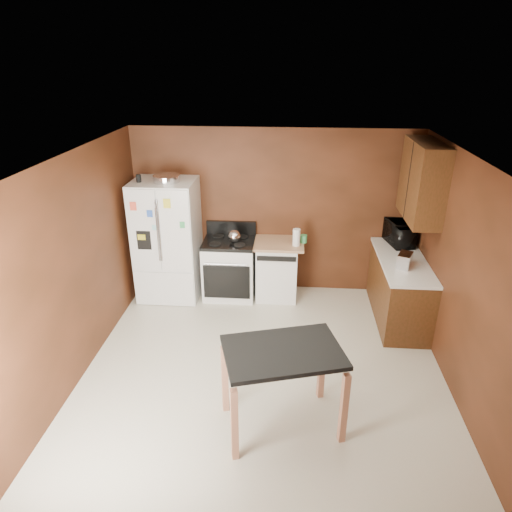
# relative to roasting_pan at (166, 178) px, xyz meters

# --- Properties ---
(floor) EXTENTS (4.50, 4.50, 0.00)m
(floor) POSITION_rel_roasting_pan_xyz_m (1.48, -1.83, -1.85)
(floor) COLOR beige
(floor) RESTS_ON ground
(ceiling) EXTENTS (4.50, 4.50, 0.00)m
(ceiling) POSITION_rel_roasting_pan_xyz_m (1.48, -1.83, 0.65)
(ceiling) COLOR white
(ceiling) RESTS_ON ground
(wall_back) EXTENTS (4.20, 0.00, 4.20)m
(wall_back) POSITION_rel_roasting_pan_xyz_m (1.48, 0.42, -0.60)
(wall_back) COLOR #5C2C18
(wall_back) RESTS_ON ground
(wall_front) EXTENTS (4.20, 0.00, 4.20)m
(wall_front) POSITION_rel_roasting_pan_xyz_m (1.48, -4.08, -0.60)
(wall_front) COLOR #5C2C18
(wall_front) RESTS_ON ground
(wall_left) EXTENTS (0.00, 4.50, 4.50)m
(wall_left) POSITION_rel_roasting_pan_xyz_m (-0.62, -1.83, -0.60)
(wall_left) COLOR #5C2C18
(wall_left) RESTS_ON ground
(wall_right) EXTENTS (0.00, 4.50, 4.50)m
(wall_right) POSITION_rel_roasting_pan_xyz_m (3.58, -1.83, -0.60)
(wall_right) COLOR #5C2C18
(wall_right) RESTS_ON ground
(roasting_pan) EXTENTS (0.38, 0.38, 0.09)m
(roasting_pan) POSITION_rel_roasting_pan_xyz_m (0.00, 0.00, 0.00)
(roasting_pan) COLOR silver
(roasting_pan) RESTS_ON refrigerator
(pen_cup) EXTENTS (0.07, 0.07, 0.11)m
(pen_cup) POSITION_rel_roasting_pan_xyz_m (-0.38, -0.05, 0.01)
(pen_cup) COLOR black
(pen_cup) RESTS_ON refrigerator
(kettle) EXTENTS (0.19, 0.19, 0.19)m
(kettle) POSITION_rel_roasting_pan_xyz_m (0.93, 0.04, -0.85)
(kettle) COLOR silver
(kettle) RESTS_ON gas_range
(paper_towel) EXTENTS (0.14, 0.14, 0.25)m
(paper_towel) POSITION_rel_roasting_pan_xyz_m (1.84, 0.02, -0.83)
(paper_towel) COLOR white
(paper_towel) RESTS_ON dishwasher
(green_canister) EXTENTS (0.11, 0.11, 0.11)m
(green_canister) POSITION_rel_roasting_pan_xyz_m (1.94, 0.14, -0.90)
(green_canister) COLOR #40A860
(green_canister) RESTS_ON dishwasher
(toaster) EXTENTS (0.25, 0.30, 0.19)m
(toaster) POSITION_rel_roasting_pan_xyz_m (3.24, -0.62, -0.85)
(toaster) COLOR silver
(toaster) RESTS_ON right_cabinets
(microwave) EXTENTS (0.47, 0.60, 0.30)m
(microwave) POSITION_rel_roasting_pan_xyz_m (3.33, 0.19, -0.80)
(microwave) COLOR black
(microwave) RESTS_ON right_cabinets
(refrigerator) EXTENTS (0.90, 0.80, 1.80)m
(refrigerator) POSITION_rel_roasting_pan_xyz_m (-0.07, 0.03, -0.95)
(refrigerator) COLOR white
(refrigerator) RESTS_ON ground
(gas_range) EXTENTS (0.76, 0.68, 1.10)m
(gas_range) POSITION_rel_roasting_pan_xyz_m (0.84, 0.09, -1.39)
(gas_range) COLOR white
(gas_range) RESTS_ON ground
(dishwasher) EXTENTS (0.78, 0.63, 0.89)m
(dishwasher) POSITION_rel_roasting_pan_xyz_m (1.56, 0.12, -1.39)
(dishwasher) COLOR white
(dishwasher) RESTS_ON ground
(right_cabinets) EXTENTS (0.63, 1.58, 2.45)m
(right_cabinets) POSITION_rel_roasting_pan_xyz_m (3.32, -0.35, -0.94)
(right_cabinets) COLOR #5B2E19
(right_cabinets) RESTS_ON ground
(island) EXTENTS (1.26, 1.01, 0.91)m
(island) POSITION_rel_roasting_pan_xyz_m (1.72, -2.58, -1.09)
(island) COLOR black
(island) RESTS_ON ground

